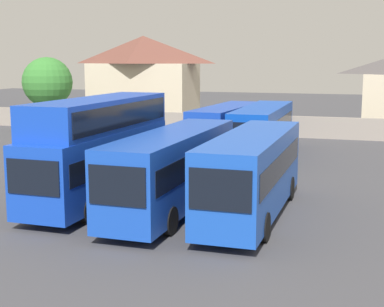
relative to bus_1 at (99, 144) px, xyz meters
The scene contains 9 objects.
ground 18.31m from the bus_1, 78.52° to the left, with size 140.00×140.00×0.00m, color #424247.
depot_boundary_wall 25.26m from the bus_1, 81.78° to the left, with size 56.00×0.50×1.80m, color gray.
bus_1 is the anchor object (origin of this frame).
bus_2 3.83m from the bus_1, ahead, with size 2.64×11.25×3.46m.
bus_3 7.28m from the bus_1, ahead, with size 2.55×10.67×3.50m.
bus_4 15.39m from the bus_1, 81.93° to the left, with size 3.01×10.42×3.32m.
bus_5 15.94m from the bus_1, 72.61° to the left, with size 2.81×11.73×3.35m.
house_terrace_left 34.40m from the bus_1, 109.07° to the left, with size 11.12×6.34×8.96m.
tree_left_of_lot 27.36m from the bus_1, 126.55° to the left, with size 4.51×4.51×6.76m.
Camera 1 is at (8.29, -23.00, 6.58)m, focal length 53.07 mm.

